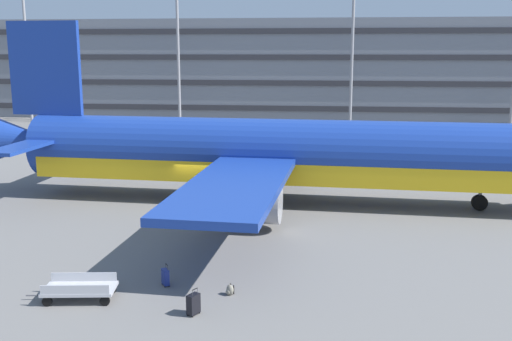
% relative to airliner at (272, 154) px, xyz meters
% --- Properties ---
extents(ground_plane, '(600.00, 600.00, 0.00)m').
position_rel_airliner_xyz_m(ground_plane, '(-4.43, -1.12, -2.96)').
color(ground_plane, slate).
extents(terminal_structure, '(171.09, 19.62, 13.22)m').
position_rel_airliner_xyz_m(terminal_structure, '(-4.43, 52.47, 3.66)').
color(terminal_structure, slate).
rests_on(terminal_structure, ground_plane).
extents(airliner, '(37.33, 30.03, 10.90)m').
position_rel_airliner_xyz_m(airliner, '(0.00, 0.00, 0.00)').
color(airliner, navy).
rests_on(airliner, ground_plane).
extents(light_mast_left, '(1.80, 0.50, 25.32)m').
position_rel_airliner_xyz_m(light_mast_left, '(-34.80, 38.49, 11.44)').
color(light_mast_left, gray).
rests_on(light_mast_left, ground_plane).
extents(light_mast_center_left, '(1.80, 0.50, 23.16)m').
position_rel_airliner_xyz_m(light_mast_center_left, '(-14.99, 38.49, 10.34)').
color(light_mast_center_left, gray).
rests_on(light_mast_center_left, ground_plane).
extents(light_mast_center_right, '(1.80, 0.50, 25.34)m').
position_rel_airliner_xyz_m(light_mast_center_right, '(6.47, 38.49, 11.45)').
color(light_mast_center_right, gray).
rests_on(light_mast_center_right, ground_plane).
extents(suitcase_black, '(0.46, 0.54, 0.98)m').
position_rel_airliner_xyz_m(suitcase_black, '(-1.41, -16.16, -2.55)').
color(suitcase_black, black).
rests_on(suitcase_black, ground_plane).
extents(suitcase_navy, '(0.40, 0.47, 0.88)m').
position_rel_airliner_xyz_m(suitcase_navy, '(-3.06, -13.70, -2.59)').
color(suitcase_navy, navy).
rests_on(suitcase_navy, ground_plane).
extents(backpack_upright, '(0.39, 0.39, 0.46)m').
position_rel_airliner_xyz_m(backpack_upright, '(-0.41, -14.34, -2.76)').
color(backpack_upright, gray).
rests_on(backpack_upright, ground_plane).
extents(baggage_cart, '(3.36, 1.63, 0.82)m').
position_rel_airliner_xyz_m(baggage_cart, '(-5.87, -15.37, -2.53)').
color(baggage_cart, '#B7B7BC').
rests_on(baggage_cart, ground_plane).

